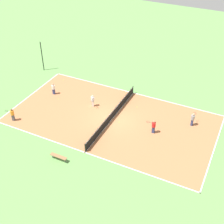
% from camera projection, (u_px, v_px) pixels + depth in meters
% --- Properties ---
extents(ground_plane, '(80.00, 80.00, 0.00)m').
position_uv_depth(ground_plane, '(112.00, 119.00, 32.25)').
color(ground_plane, '#60934C').
extents(court_surface, '(11.28, 20.97, 0.02)m').
position_uv_depth(court_surface, '(112.00, 119.00, 32.24)').
color(court_surface, '#AD6B42').
rests_on(court_surface, ground_plane).
extents(tennis_net, '(11.08, 0.10, 0.96)m').
position_uv_depth(tennis_net, '(112.00, 115.00, 31.95)').
color(tennis_net, black).
rests_on(tennis_net, court_surface).
extents(bench, '(0.36, 1.61, 0.45)m').
position_uv_depth(bench, '(59.00, 157.00, 27.22)').
color(bench, olive).
rests_on(bench, ground_plane).
extents(player_center_orange, '(0.56, 0.99, 1.44)m').
position_uv_depth(player_center_orange, '(12.00, 114.00, 31.57)').
color(player_center_orange, '#4C4C51').
rests_on(player_center_orange, court_surface).
extents(player_baseline_gray, '(0.94, 0.37, 1.44)m').
position_uv_depth(player_baseline_gray, '(193.00, 119.00, 30.93)').
color(player_baseline_gray, navy).
rests_on(player_baseline_gray, court_surface).
extents(player_far_white, '(0.36, 0.36, 1.37)m').
position_uv_depth(player_far_white, '(53.00, 88.00, 35.66)').
color(player_far_white, navy).
rests_on(player_far_white, court_surface).
extents(player_near_white, '(0.98, 0.72, 1.39)m').
position_uv_depth(player_near_white, '(93.00, 100.00, 33.66)').
color(player_near_white, white).
rests_on(player_near_white, court_surface).
extents(player_coach_red, '(0.36, 0.93, 1.46)m').
position_uv_depth(player_coach_red, '(154.00, 126.00, 29.96)').
color(player_coach_red, navy).
rests_on(player_coach_red, court_surface).
extents(tennis_ball_right_alley, '(0.07, 0.07, 0.07)m').
position_uv_depth(tennis_ball_right_alley, '(63.00, 80.00, 38.63)').
color(tennis_ball_right_alley, '#CCE033').
rests_on(tennis_ball_right_alley, court_surface).
extents(tennis_ball_midcourt, '(0.07, 0.07, 0.07)m').
position_uv_depth(tennis_ball_midcourt, '(119.00, 122.00, 31.74)').
color(tennis_ball_midcourt, '#CCE033').
rests_on(tennis_ball_midcourt, court_surface).
extents(tennis_ball_far_baseline, '(0.07, 0.07, 0.07)m').
position_uv_depth(tennis_ball_far_baseline, '(58.00, 99.00, 35.24)').
color(tennis_ball_far_baseline, '#CCE033').
rests_on(tennis_ball_far_baseline, court_surface).
extents(tennis_ball_left_sideline, '(0.07, 0.07, 0.07)m').
position_uv_depth(tennis_ball_left_sideline, '(137.00, 107.00, 33.94)').
color(tennis_ball_left_sideline, '#CCE033').
rests_on(tennis_ball_left_sideline, court_surface).
extents(fence_post_back_right, '(0.12, 0.12, 3.92)m').
position_uv_depth(fence_post_back_right, '(42.00, 56.00, 39.70)').
color(fence_post_back_right, black).
rests_on(fence_post_back_right, ground_plane).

